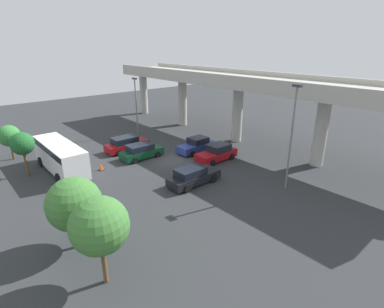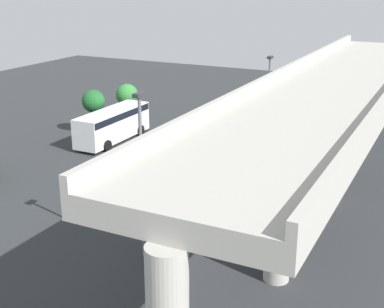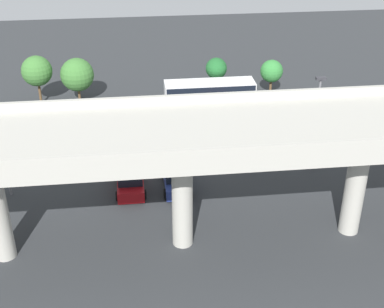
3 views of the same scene
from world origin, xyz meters
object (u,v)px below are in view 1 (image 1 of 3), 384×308
at_px(parked_car_1, 141,151).
at_px(parked_car_4, 193,176).
at_px(shuttle_bus, 60,155).
at_px(lamp_post_mid_lot, 136,102).
at_px(lamp_post_near_aisle, 292,131).
at_px(parked_car_3, 217,153).
at_px(tree_front_right, 74,204).
at_px(parked_car_2, 197,145).
at_px(traffic_cone, 101,167).
at_px(tree_front_centre, 22,144).
at_px(tree_front_far_right, 99,226).
at_px(tree_front_left, 9,136).
at_px(parked_car_0, 126,144).

bearing_deg(parked_car_1, parked_car_4, -90.02).
xyz_separation_m(parked_car_1, parked_car_4, (8.24, -0.00, -0.01)).
bearing_deg(shuttle_bus, lamp_post_mid_lot, 116.51).
height_order(lamp_post_near_aisle, lamp_post_mid_lot, lamp_post_near_aisle).
xyz_separation_m(parked_car_3, lamp_post_mid_lot, (-13.43, -1.20, 3.58)).
relative_size(parked_car_3, parked_car_4, 0.94).
xyz_separation_m(parked_car_3, parked_car_4, (2.64, -5.57, -0.03)).
bearing_deg(parked_car_4, tree_front_right, -169.69).
xyz_separation_m(parked_car_2, lamp_post_near_aisle, (11.50, -0.38, 4.20)).
relative_size(parked_car_4, lamp_post_mid_lot, 0.66).
xyz_separation_m(parked_car_1, traffic_cone, (0.29, -4.63, -0.41)).
height_order(parked_car_4, lamp_post_near_aisle, lamp_post_near_aisle).
bearing_deg(parked_car_3, tree_front_centre, -28.54).
bearing_deg(parked_car_3, lamp_post_mid_lot, -84.88).
distance_m(parked_car_3, tree_front_far_right, 18.39).
height_order(tree_front_right, traffic_cone, tree_front_right).
height_order(parked_car_4, traffic_cone, parked_car_4).
relative_size(lamp_post_mid_lot, tree_front_right, 1.67).
bearing_deg(parked_car_4, shuttle_bus, 126.31).
bearing_deg(lamp_post_mid_lot, traffic_cone, -47.88).
height_order(parked_car_4, tree_front_far_right, tree_front_far_right).
bearing_deg(traffic_cone, lamp_post_near_aisle, 36.14).
bearing_deg(parked_car_2, tree_front_centre, -18.61).
relative_size(shuttle_bus, traffic_cone, 11.78).
distance_m(parked_car_4, shuttle_bus, 12.66).
xyz_separation_m(parked_car_2, parked_car_3, (3.22, -0.10, 0.01)).
bearing_deg(parked_car_1, tree_front_far_right, -127.76).
bearing_deg(parked_car_2, tree_front_far_right, 34.95).
bearing_deg(tree_front_left, tree_front_far_right, -1.24).
relative_size(parked_car_2, tree_front_right, 1.01).
xyz_separation_m(lamp_post_mid_lot, tree_front_left, (-0.57, -14.58, -1.82)).
distance_m(parked_car_4, traffic_cone, 9.21).
distance_m(parked_car_1, lamp_post_mid_lot, 9.66).
bearing_deg(lamp_post_mid_lot, tree_front_right, -39.67).
relative_size(lamp_post_near_aisle, tree_front_right, 1.93).
distance_m(shuttle_bus, lamp_post_near_aisle, 20.59).
bearing_deg(tree_front_right, shuttle_bus, 165.67).
bearing_deg(lamp_post_mid_lot, parked_car_0, -42.46).
xyz_separation_m(parked_car_0, parked_car_3, (8.65, 5.58, -0.02)).
relative_size(parked_car_4, traffic_cone, 6.87).
distance_m(lamp_post_near_aisle, lamp_post_mid_lot, 21.74).
xyz_separation_m(parked_car_4, tree_front_centre, (-11.20, -10.17, 2.29)).
xyz_separation_m(shuttle_bus, traffic_cone, (2.23, 2.85, -1.30)).
xyz_separation_m(parked_car_2, lamp_post_mid_lot, (-10.21, -1.31, 3.59)).
bearing_deg(shuttle_bus, parked_car_3, 60.00).
xyz_separation_m(tree_front_left, traffic_cone, (8.70, 5.58, -2.18)).
distance_m(parked_car_3, tree_front_left, 21.17).
distance_m(parked_car_4, tree_front_right, 10.94).
height_order(parked_car_0, parked_car_1, parked_car_0).
relative_size(parked_car_4, tree_front_left, 1.33).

